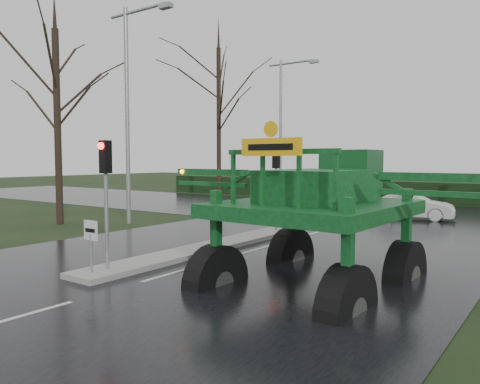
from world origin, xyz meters
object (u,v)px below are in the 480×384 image
Objects in this scene: keep_left_sign at (91,238)px; traffic_signal_mid at (276,170)px; traffic_signal_near at (106,177)px; street_light_left_near at (131,95)px; street_light_left_far at (284,117)px; crop_sprayer at (222,190)px; white_sedan at (412,219)px.

traffic_signal_mid reaches higher than keep_left_sign.
traffic_signal_near is 1.00× the size of traffic_signal_mid.
traffic_signal_mid is (0.00, 8.50, 0.00)m from traffic_signal_near.
street_light_left_far is at bearing 90.00° from street_light_left_near.
traffic_signal_mid is 0.35× the size of street_light_left_near.
keep_left_sign is at bearing -90.00° from traffic_signal_mid.
crop_sprayer is at bearing 23.38° from traffic_signal_near.
white_sedan is at bearing 79.11° from keep_left_sign.
street_light_left_near and street_light_left_far have the same top height.
street_light_left_far is at bearing 118.86° from traffic_signal_mid.
street_light_left_far is 12.64m from white_sedan.
keep_left_sign is 11.32m from street_light_left_near.
street_light_left_near is 1.00× the size of street_light_left_far.
street_light_left_near is (-6.89, -1.49, 3.40)m from traffic_signal_mid.
traffic_signal_near is at bearing -154.13° from crop_sprayer.
traffic_signal_near is 3.12m from crop_sprayer.
traffic_signal_mid is at bearing 90.00° from traffic_signal_near.
traffic_signal_mid reaches higher than white_sedan.
traffic_signal_near is at bearing 90.00° from keep_left_sign.
traffic_signal_near reaches higher than keep_left_sign.
keep_left_sign is at bearing -146.35° from crop_sprayer.
traffic_signal_near is at bearing -71.83° from street_light_left_far.
crop_sprayer reaches higher than keep_left_sign.
keep_left_sign reaches higher than white_sedan.
traffic_signal_near is 0.89× the size of white_sedan.
street_light_left_near is 1.16× the size of crop_sprayer.
white_sedan is (3.26, 7.94, -2.59)m from traffic_signal_mid.
street_light_left_near is at bearing 134.53° from traffic_signal_near.
keep_left_sign is 0.38× the size of traffic_signal_near.
crop_sprayer is (9.75, -5.78, -3.71)m from street_light_left_near.
street_light_left_near reaches higher than traffic_signal_near.
street_light_left_near reaches higher than traffic_signal_mid.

